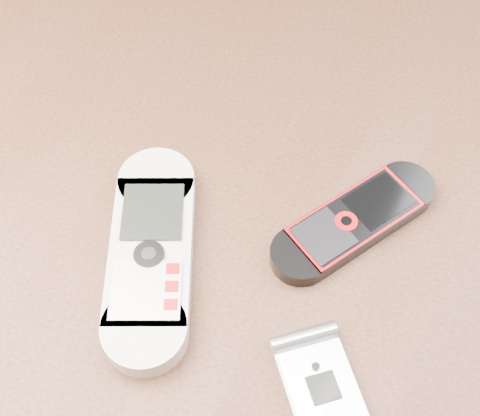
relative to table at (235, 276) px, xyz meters
name	(u,v)px	position (x,y,z in m)	size (l,w,h in m)	color
table	(235,276)	(0.00, 0.00, 0.00)	(1.20, 0.80, 0.75)	black
nokia_white	(151,252)	(-0.04, -0.06, 0.12)	(0.06, 0.18, 0.02)	beige
nokia_black_red	(354,221)	(0.09, 0.03, 0.11)	(0.05, 0.15, 0.01)	black
motorola_razr	(324,394)	(0.12, -0.11, 0.11)	(0.05, 0.09, 0.01)	silver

